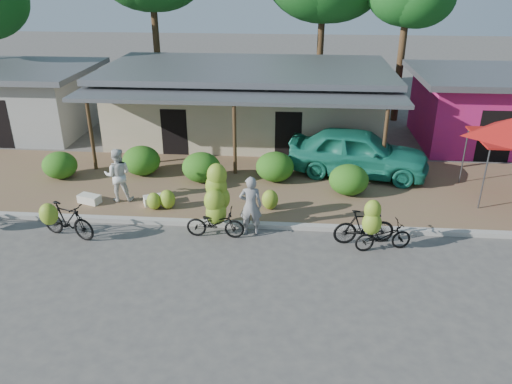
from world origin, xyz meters
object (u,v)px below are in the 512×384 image
bike_center (216,207)px  teal_van (358,152)px  bike_left (65,220)px  sack_near (157,200)px  bike_right (366,225)px  bike_far_right (383,236)px  vendor (251,206)px  bystander (118,175)px  sack_far (89,199)px

bike_center → teal_van: (4.73, 4.83, 0.15)m
bike_left → bike_center: 4.51m
bike_center → sack_near: size_ratio=2.56×
bike_right → sack_near: 7.06m
bike_far_right → vendor: bearing=67.0°
bike_center → vendor: 1.05m
sack_near → vendor: (3.36, -1.58, 0.68)m
bike_center → bystander: bike_center is taller
bike_center → bystander: size_ratio=1.16×
sack_near → teal_van: (7.04, 3.23, 0.75)m
vendor → teal_van: bearing=-130.7°
sack_near → vendor: 3.77m
bike_left → bike_right: size_ratio=1.05×
sack_near → sack_far: bearing=-177.3°
bike_center → sack_near: bike_center is taller
sack_far → sack_near: bearing=2.7°
bike_left → sack_far: bearing=22.4°
bike_right → bike_far_right: (0.49, -0.20, -0.24)m
bike_right → sack_far: bearing=69.1°
bike_left → sack_near: size_ratio=2.31×
sack_far → bystander: 1.31m
bike_left → teal_van: bearing=-41.2°
bike_far_right → vendor: size_ratio=0.93×
bystander → vendor: bearing=149.1°
bike_center → sack_far: (-4.63, 1.49, -0.61)m
vendor → teal_van: teal_van is taller
bike_center → sack_near: (-2.31, 1.60, -0.60)m
sack_near → bike_left: bearing=-132.6°
bike_right → sack_far: (-9.07, 1.91, -0.42)m
vendor → bystander: 5.01m
bike_center → bystander: 4.06m
vendor → bystander: bearing=-23.9°
bike_left → bike_center: (4.44, 0.72, 0.24)m
sack_near → teal_van: bearing=24.6°
bike_center → bike_right: bike_center is taller
sack_far → teal_van: size_ratio=0.14×
sack_far → teal_van: bearing=19.6°
bike_right → bike_center: bearing=75.5°
sack_far → bystander: size_ratio=0.40×
sack_far → bike_right: bearing=-11.9°
bike_far_right → bystander: bystander is taller
bystander → sack_far: bearing=6.8°
bike_far_right → sack_far: bearing=64.0°
bike_far_right → vendor: 3.97m
sack_far → vendor: vendor is taller
sack_far → vendor: size_ratio=0.40×
vendor → teal_van: (3.68, 4.81, 0.07)m
bike_far_right → teal_van: 5.49m
bike_left → bike_center: bike_center is taller
bike_right → sack_far: size_ratio=2.50×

